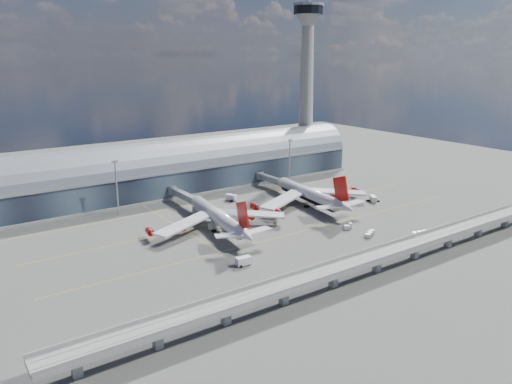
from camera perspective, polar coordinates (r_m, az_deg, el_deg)
ground at (r=213.73m, az=2.55°, el=-4.02°), size 500.00×500.00×0.00m
taxi_lines at (r=230.70m, az=-0.79°, el=-2.52°), size 200.00×80.12×0.01m
terminal at (r=274.17m, az=-7.38°, el=2.71°), size 200.00×30.00×28.00m
control_tower at (r=320.18m, az=5.79°, el=11.88°), size 19.00×19.00×103.00m
guideway at (r=174.43m, az=13.69°, el=-7.21°), size 220.00×8.50×7.20m
floodlight_mast_left at (r=233.88m, az=-15.63°, el=0.62°), size 3.00×0.70×25.70m
floodlight_mast_right at (r=281.62m, az=3.87°, el=3.62°), size 3.00×0.70×25.70m
airliner_left at (r=209.09m, az=-4.27°, el=-2.88°), size 60.70×63.86×19.48m
airliner_right at (r=243.50m, az=6.18°, el=-0.32°), size 62.38×65.24×20.70m
jet_bridge_left at (r=245.98m, az=-8.47°, el=-0.29°), size 4.40×28.00×7.25m
jet_bridge_right at (r=271.93m, az=1.97°, el=1.40°), size 4.40×32.00×7.25m
service_truck_0 at (r=205.83m, az=-2.57°, el=-4.39°), size 3.14×6.65×2.65m
service_truck_1 at (r=175.56m, az=-1.46°, el=-7.91°), size 5.59×2.99×3.16m
service_truck_2 at (r=212.25m, az=-4.51°, el=-3.76°), size 8.28×4.07×2.89m
service_truck_3 at (r=256.01m, az=13.24°, el=-0.76°), size 5.51×6.48×3.01m
service_truck_4 at (r=251.25m, az=-2.85°, el=-0.64°), size 4.51×6.12×3.23m
service_truck_5 at (r=233.30m, az=-6.49°, el=-2.02°), size 6.02×6.08×2.99m
cargo_train_0 at (r=214.45m, az=10.47°, el=-3.92°), size 5.94×4.13×1.94m
cargo_train_1 at (r=214.27m, az=18.17°, el=-4.51°), size 7.71×3.12×1.69m
cargo_train_2 at (r=207.95m, az=12.86°, el=-4.71°), size 7.68×4.84×1.73m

